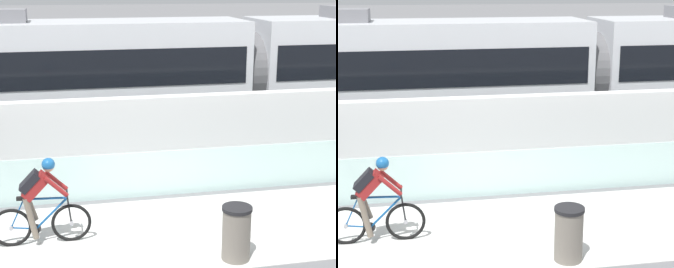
{
  "view_description": "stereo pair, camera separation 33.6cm",
  "coord_description": "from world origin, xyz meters",
  "views": [
    {
      "loc": [
        -1.67,
        -9.29,
        4.58
      ],
      "look_at": [
        0.74,
        2.35,
        1.25
      ],
      "focal_mm": 58.86,
      "sensor_mm": 36.0,
      "label": 1
    },
    {
      "loc": [
        -1.34,
        -9.35,
        4.58
      ],
      "look_at": [
        0.74,
        2.35,
        1.25
      ],
      "focal_mm": 58.86,
      "sensor_mm": 36.0,
      "label": 2
    }
  ],
  "objects": [
    {
      "name": "ground_plane",
      "position": [
        0.0,
        0.0,
        0.0
      ],
      "size": [
        200.0,
        200.0,
        0.0
      ],
      "primitive_type": "plane",
      "color": "slate"
    },
    {
      "name": "bike_path_deck",
      "position": [
        0.0,
        0.0,
        0.01
      ],
      "size": [
        32.0,
        3.2,
        0.01
      ],
      "primitive_type": "cube",
      "color": "silver",
      "rests_on": "ground"
    },
    {
      "name": "glass_parapet",
      "position": [
        0.0,
        1.85,
        0.51
      ],
      "size": [
        32.0,
        0.05,
        1.02
      ],
      "primitive_type": "cube",
      "color": "silver",
      "rests_on": "ground"
    },
    {
      "name": "concrete_barrier_wall",
      "position": [
        0.0,
        3.65,
        0.92
      ],
      "size": [
        32.0,
        0.36,
        1.85
      ],
      "primitive_type": "cube",
      "color": "white",
      "rests_on": "ground"
    },
    {
      "name": "tram_rail_near",
      "position": [
        0.0,
        6.13,
        0.0
      ],
      "size": [
        32.0,
        0.08,
        0.01
      ],
      "primitive_type": "cube",
      "color": "#595654",
      "rests_on": "ground"
    },
    {
      "name": "tram_rail_far",
      "position": [
        0.0,
        7.57,
        0.0
      ],
      "size": [
        32.0,
        0.08,
        0.01
      ],
      "primitive_type": "cube",
      "color": "#595654",
      "rests_on": "ground"
    },
    {
      "name": "tram",
      "position": [
        4.15,
        6.85,
        1.89
      ],
      "size": [
        22.56,
        2.54,
        3.81
      ],
      "color": "silver",
      "rests_on": "ground"
    },
    {
      "name": "cyclist_on_bike",
      "position": [
        -2.06,
        -0.0,
        0.8
      ],
      "size": [
        1.77,
        0.58,
        1.61
      ],
      "color": "black",
      "rests_on": "ground"
    },
    {
      "name": "trash_bin",
      "position": [
        1.17,
        -1.25,
        0.48
      ],
      "size": [
        0.51,
        0.51,
        0.96
      ],
      "color": "slate",
      "rests_on": "ground"
    }
  ]
}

